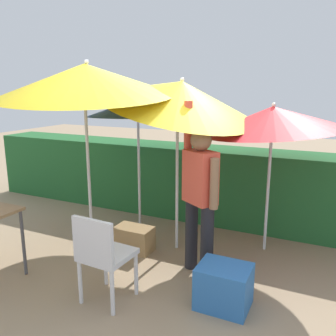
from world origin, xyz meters
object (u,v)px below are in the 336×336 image
(umbrella_yellow, at_px, (273,119))
(cooler_box, at_px, (224,286))
(umbrella_orange, at_px, (180,95))
(crate_cardboard, at_px, (134,239))
(person_vendor, at_px, (200,192))
(umbrella_rainbow, at_px, (137,108))
(chair_plastic, at_px, (103,253))
(umbrella_navy, at_px, (85,80))

(umbrella_yellow, height_order, cooler_box, umbrella_yellow)
(umbrella_orange, bearing_deg, crate_cardboard, -143.77)
(umbrella_orange, relative_size, cooler_box, 4.94)
(crate_cardboard, bearing_deg, cooler_box, -25.31)
(person_vendor, bearing_deg, cooler_box, -47.97)
(umbrella_orange, xyz_separation_m, person_vendor, (0.46, -0.50, -0.99))
(umbrella_yellow, distance_m, person_vendor, 1.28)
(umbrella_rainbow, xyz_separation_m, chair_plastic, (0.61, -1.74, -1.23))
(umbrella_orange, xyz_separation_m, cooler_box, (0.89, -0.98, -1.72))
(chair_plastic, height_order, cooler_box, chair_plastic)
(chair_plastic, bearing_deg, cooler_box, 22.37)
(umbrella_navy, distance_m, person_vendor, 1.80)
(umbrella_rainbow, xyz_separation_m, umbrella_yellow, (1.79, 0.07, -0.08))
(chair_plastic, xyz_separation_m, cooler_box, (1.05, 0.43, -0.31))
(umbrella_rainbow, distance_m, chair_plastic, 2.21)
(umbrella_rainbow, xyz_separation_m, cooler_box, (1.66, -1.31, -1.54))
(chair_plastic, distance_m, crate_cardboard, 1.17)
(umbrella_rainbow, distance_m, umbrella_yellow, 1.79)
(chair_plastic, bearing_deg, umbrella_orange, 83.64)
(umbrella_rainbow, height_order, crate_cardboard, umbrella_rainbow)
(umbrella_rainbow, distance_m, umbrella_orange, 0.86)
(umbrella_orange, height_order, person_vendor, umbrella_orange)
(umbrella_orange, bearing_deg, umbrella_rainbow, 157.30)
(umbrella_yellow, relative_size, person_vendor, 1.01)
(person_vendor, xyz_separation_m, chair_plastic, (-0.62, -0.91, -0.42))
(chair_plastic, bearing_deg, person_vendor, 55.88)
(umbrella_yellow, xyz_separation_m, cooler_box, (-0.13, -1.37, -1.45))
(umbrella_navy, xyz_separation_m, chair_plastic, (0.76, -0.84, -1.59))
(umbrella_orange, distance_m, cooler_box, 2.18)
(person_vendor, bearing_deg, umbrella_yellow, 57.98)
(umbrella_yellow, distance_m, umbrella_navy, 2.21)
(umbrella_navy, bearing_deg, chair_plastic, -47.86)
(person_vendor, xyz_separation_m, cooler_box, (0.43, -0.48, -0.73))
(umbrella_orange, xyz_separation_m, umbrella_navy, (-0.92, -0.58, 0.17))
(umbrella_yellow, bearing_deg, cooler_box, -95.36)
(umbrella_rainbow, bearing_deg, crate_cardboard, -65.41)
(person_vendor, bearing_deg, umbrella_orange, 132.28)
(chair_plastic, bearing_deg, crate_cardboard, 106.05)
(cooler_box, bearing_deg, crate_cardboard, 154.69)
(umbrella_navy, distance_m, crate_cardboard, 2.01)
(umbrella_rainbow, distance_m, crate_cardboard, 1.74)
(person_vendor, distance_m, chair_plastic, 1.18)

